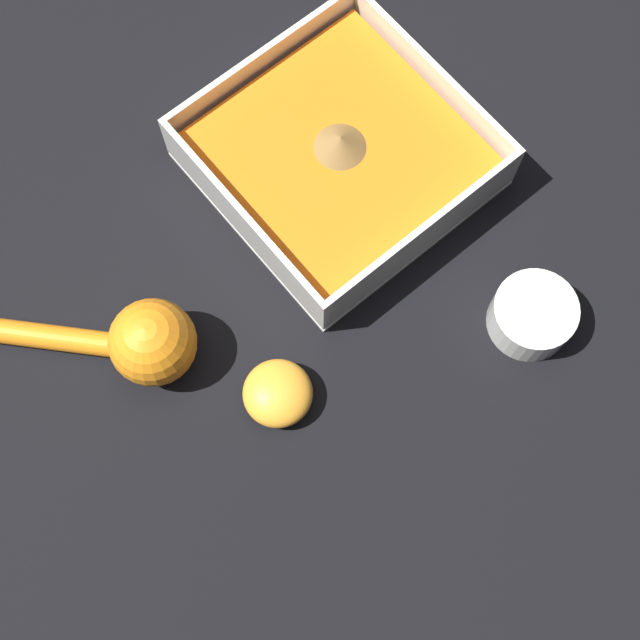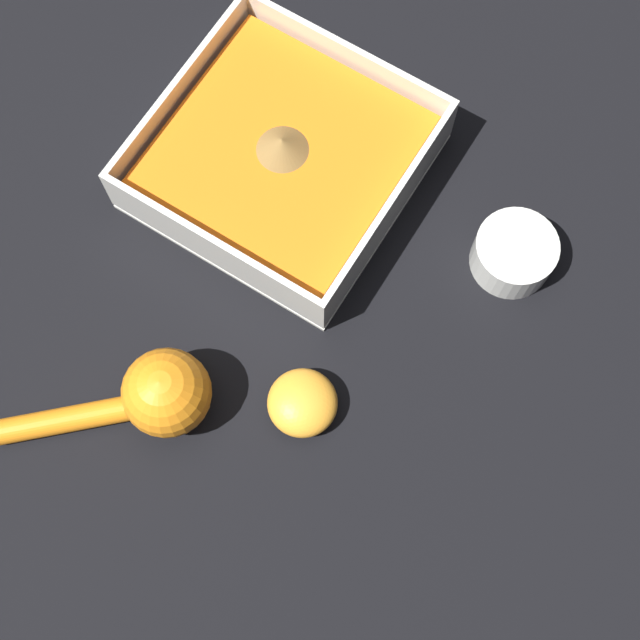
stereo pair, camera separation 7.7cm
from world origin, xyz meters
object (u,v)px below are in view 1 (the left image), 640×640
Objects in this scene: square_dish at (340,157)px; spice_bowl at (532,316)px; lemon_squeezer at (141,342)px; lemon_half at (278,393)px.

square_dish is 3.11× the size of spice_bowl.
spice_bowl is at bearing 12.31° from lemon_squeezer.
lemon_squeezer is at bearing -124.83° from spice_bowl.
lemon_squeezer reaches higher than square_dish.
spice_bowl is 1.23× the size of lemon_half.
lemon_squeezer is (0.03, -0.25, 0.01)m from square_dish.
square_dish is 3.82× the size of lemon_half.
square_dish reaches higher than lemon_half.
lemon_half is at bearing -11.82° from lemon_squeezer.
lemon_half is at bearing -112.34° from spice_bowl.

